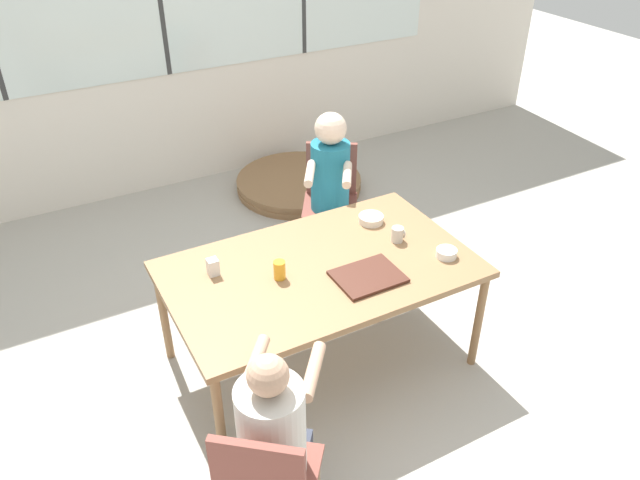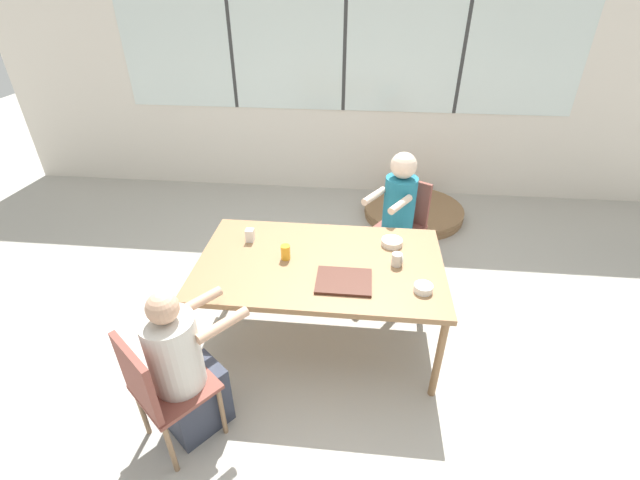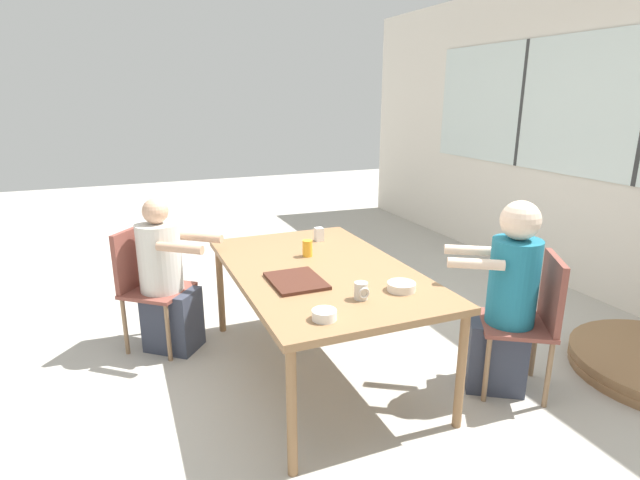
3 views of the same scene
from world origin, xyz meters
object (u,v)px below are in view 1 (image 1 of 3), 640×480
Objects in this scene: bowl_white_shallow at (446,253)px; chair_for_woman_green_shirt at (331,190)px; bowl_cereal at (371,219)px; folded_table_stack at (299,184)px; juice_glass at (279,270)px; person_woman_green_shirt at (330,196)px; person_man_blue_shirt at (275,454)px; milk_carton_small at (213,267)px; coffee_mug at (398,234)px.

chair_for_woman_green_shirt is at bearing 90.48° from bowl_white_shallow.
bowl_cereal reaches higher than folded_table_stack.
bowl_white_shallow is at bearing -16.16° from juice_glass.
person_woman_green_shirt is 1.28m from juice_glass.
juice_glass is 0.10× the size of folded_table_stack.
chair_for_woman_green_shirt is 0.86m from bowl_cereal.
juice_glass is at bearing 80.17° from person_woman_green_shirt.
bowl_cereal is at bearing -102.01° from folded_table_stack.
chair_for_woman_green_shirt is at bearing 93.51° from person_man_blue_shirt.
juice_glass is (-0.84, -0.94, 0.22)m from person_woman_green_shirt.
chair_for_woman_green_shirt reaches higher than folded_table_stack.
coffee_mug is at bearing -10.65° from milk_carton_small.
bowl_white_shallow is at bearing 126.70° from person_woman_green_shirt.
person_woman_green_shirt reaches higher than coffee_mug.
person_man_blue_shirt is 1.13m from milk_carton_small.
milk_carton_small is at bearing 121.29° from person_man_blue_shirt.
person_woman_green_shirt is (-0.09, -0.14, 0.04)m from chair_for_woman_green_shirt.
folded_table_stack is at bearing -70.21° from chair_for_woman_green_shirt.
chair_for_woman_green_shirt is at bearing 78.38° from bowl_cereal.
bowl_cereal is at bearing 18.94° from juice_glass.
person_man_blue_shirt is at bearing -117.05° from juice_glass.
person_woman_green_shirt is 1.03× the size of folded_table_stack.
person_man_blue_shirt reaches higher than folded_table_stack.
milk_carton_small is 1.34m from bowl_white_shallow.
bowl_cereal is 0.14× the size of folded_table_stack.
person_man_blue_shirt is at bearing -144.43° from coffee_mug.
chair_for_woman_green_shirt is 1.36m from bowl_white_shallow.
chair_for_woman_green_shirt is at bearing -90.00° from person_woman_green_shirt.
juice_glass is 0.80m from bowl_cereal.
coffee_mug is at bearing 0.16° from juice_glass.
juice_glass is at bearing -179.84° from coffee_mug.
bowl_cereal is 1.95m from folded_table_stack.
bowl_cereal is (1.07, 0.05, -0.03)m from milk_carton_small.
coffee_mug is at bearing -84.64° from bowl_cereal.
chair_for_woman_green_shirt is 0.17m from person_woman_green_shirt.
person_woman_green_shirt is at bearing 32.36° from milk_carton_small.
chair_for_woman_green_shirt is 1.53m from milk_carton_small.
milk_carton_small is (-1.09, 0.21, 0.00)m from coffee_mug.
chair_for_woman_green_shirt reaches higher than milk_carton_small.
chair_for_woman_green_shirt is 8.75× the size of milk_carton_small.
juice_glass reaches higher than folded_table_stack.
person_woman_green_shirt is 0.96m from coffee_mug.
folded_table_stack is (0.20, 2.32, -0.68)m from bowl_white_shallow.
person_man_blue_shirt reaches higher than juice_glass.
milk_carton_small is at bearing -128.24° from folded_table_stack.
chair_for_woman_green_shirt is 1.11m from coffee_mug.
bowl_cereal is at bearing 110.51° from chair_for_woman_green_shirt.
person_man_blue_shirt reaches higher than milk_carton_small.
juice_glass is (-0.78, -0.00, 0.01)m from coffee_mug.
person_man_blue_shirt reaches higher than coffee_mug.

